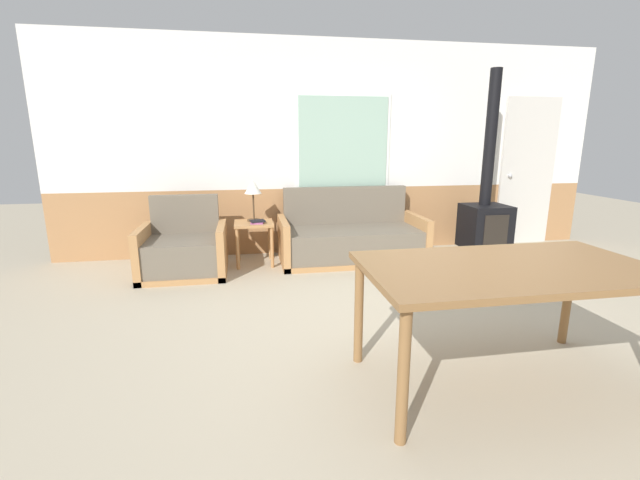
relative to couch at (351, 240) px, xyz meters
name	(u,v)px	position (x,y,z in m)	size (l,w,h in m)	color
ground_plane	(408,332)	(-0.06, -2.10, -0.26)	(16.00, 16.00, 0.00)	#B2A58C
wall_back	(338,149)	(-0.06, 0.53, 1.10)	(7.20, 0.09, 2.70)	#AD7A4C
couch	(351,240)	(0.00, 0.00, 0.00)	(1.77, 0.84, 0.88)	#B27F4C
armchair	(184,252)	(-1.98, -0.23, 0.00)	(0.92, 0.78, 0.85)	#B27F4C
side_table	(254,230)	(-1.19, 0.04, 0.16)	(0.46, 0.46, 0.51)	#B27F4C
table_lamp	(253,189)	(-1.19, 0.12, 0.64)	(0.20, 0.20, 0.50)	#4C3823
book_stack	(257,222)	(-1.15, -0.04, 0.28)	(0.19, 0.17, 0.03)	#994C84
dining_table	(508,277)	(0.23, -2.86, 0.44)	(1.70, 0.94, 0.77)	olive
wood_stove	(486,212)	(1.75, -0.09, 0.32)	(0.53, 0.51, 2.31)	black
entry_door	(527,172)	(2.68, 0.48, 0.76)	(0.81, 0.09, 2.05)	silver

